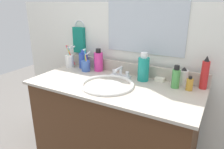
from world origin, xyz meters
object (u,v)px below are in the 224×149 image
Objects in this scene: bottle_mouthwash_teal at (143,68)px; bottle_spray_red at (205,74)px; soap_bar at (160,79)px; hand_towel at (79,40)px; cup_blue_plastic at (86,65)px; cup_white_ceramic at (70,60)px; faucet at (120,73)px; bottle_oil_amber at (190,84)px; bottle_soap_pink at (98,61)px; bottle_toner_green at (176,78)px; bottle_shampoo_blue at (83,60)px; bottle_lotion_white at (183,77)px.

bottle_spray_red reaches higher than bottle_mouthwash_teal.
bottle_spray_red is at bearing 1.17° from soap_bar.
bottle_spray_red reaches higher than soap_bar.
hand_towel is 1.19× the size of cup_blue_plastic.
hand_towel is 1.00× the size of bottle_spray_red.
cup_white_ceramic is at bearing 173.32° from cup_blue_plastic.
faucet is 1.71× the size of bottle_oil_amber.
bottle_soap_pink is 2.87× the size of soap_bar.
bottle_shampoo_blue is at bearing 175.54° from bottle_toner_green.
bottle_mouthwash_teal is 2.18× the size of bottle_oil_amber.
bottle_shampoo_blue is 1.02× the size of bottle_toner_green.
faucet is at bearing -14.33° from hand_towel.
cup_white_ceramic is 1.05× the size of cup_blue_plastic.
bottle_shampoo_blue is at bearing 177.63° from bottle_soap_pink.
faucet is 1.03× the size of bottle_shampoo_blue.
faucet is 2.50× the size of soap_bar.
cup_blue_plastic reaches higher than bottle_oil_amber.
bottle_spray_red is (0.16, 0.08, 0.03)m from bottle_toner_green.
faucet is 0.50m from bottle_oil_amber.
cup_blue_plastic reaches higher than bottle_shampoo_blue.
cup_white_ceramic reaches higher than soap_bar.
bottle_oil_amber is 0.72m from bottle_soap_pink.
hand_towel is 0.52m from faucet.
cup_white_ceramic reaches higher than bottle_lotion_white.
bottle_soap_pink is at bearing 175.38° from bottle_mouthwash_teal.
cup_white_ceramic is at bearing -179.95° from bottle_mouthwash_teal.
bottle_spray_red is (0.79, 0.02, 0.02)m from bottle_soap_pink.
bottle_spray_red is at bearing 0.87° from bottle_shampoo_blue.
bottle_mouthwash_teal is 1.11× the size of cup_blue_plastic.
bottle_mouthwash_teal is 0.40m from bottle_soap_pink.
hand_towel is 1.13× the size of cup_white_ceramic.
bottle_spray_red is 1.19× the size of cup_blue_plastic.
bottle_shampoo_blue is (0.09, -0.07, -0.15)m from hand_towel.
cup_blue_plastic is (-0.81, -0.00, 0.01)m from bottle_oil_amber.
hand_towel reaches higher than bottle_shampoo_blue.
bottle_shampoo_blue reaches higher than soap_bar.
bottle_lotion_white is 0.59× the size of bottle_spray_red.
soap_bar is (0.75, -0.06, -0.21)m from hand_towel.
bottle_mouthwash_teal is 0.40m from bottle_spray_red.
bottle_oil_amber is at bearing -4.16° from bottle_soap_pink.
cup_blue_plastic reaches higher than bottle_lotion_white.
cup_blue_plastic is (-0.72, 0.00, -0.02)m from bottle_toner_green.
bottle_soap_pink is at bearing 175.02° from bottle_toner_green.
bottle_oil_amber is at bearing -1.13° from cup_white_ceramic.
bottle_toner_green is at bearing -0.03° from cup_blue_plastic.
bottle_mouthwash_teal reaches higher than bottle_oil_amber.
cup_blue_plastic is at bearing -173.32° from soap_bar.
bottle_toner_green is 0.18m from bottle_spray_red.
bottle_mouthwash_teal is at bearing -170.62° from bottle_lotion_white.
bottle_lotion_white is 1.38× the size of bottle_oil_amber.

